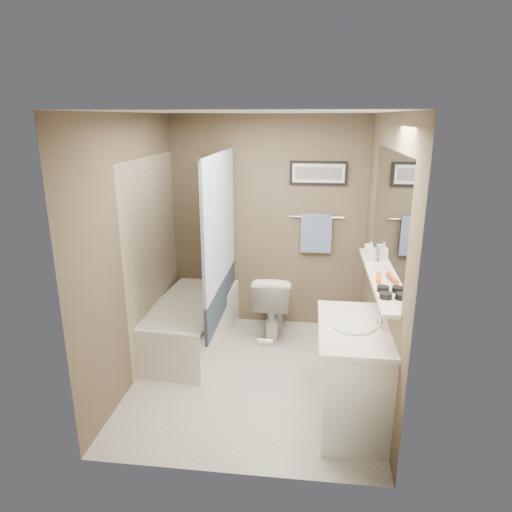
# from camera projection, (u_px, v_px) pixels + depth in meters

# --- Properties ---
(ground) EXTENTS (2.50, 2.50, 0.00)m
(ground) POSITION_uv_depth(u_px,v_px,m) (254.00, 376.00, 4.34)
(ground) COLOR beige
(ground) RESTS_ON ground
(ceiling) EXTENTS (2.20, 2.50, 0.04)m
(ceiling) POSITION_uv_depth(u_px,v_px,m) (254.00, 115.00, 3.64)
(ceiling) COLOR silver
(ceiling) RESTS_ON wall_back
(wall_back) EXTENTS (2.20, 0.04, 2.40)m
(wall_back) POSITION_uv_depth(u_px,v_px,m) (267.00, 224.00, 5.16)
(wall_back) COLOR brown
(wall_back) RESTS_ON ground
(wall_front) EXTENTS (2.20, 0.04, 2.40)m
(wall_front) POSITION_uv_depth(u_px,v_px,m) (229.00, 313.00, 2.82)
(wall_front) COLOR brown
(wall_front) RESTS_ON ground
(wall_left) EXTENTS (0.04, 2.50, 2.40)m
(wall_left) POSITION_uv_depth(u_px,v_px,m) (135.00, 251.00, 4.11)
(wall_left) COLOR brown
(wall_left) RESTS_ON ground
(wall_right) EXTENTS (0.04, 2.50, 2.40)m
(wall_right) POSITION_uv_depth(u_px,v_px,m) (380.00, 260.00, 3.86)
(wall_right) COLOR brown
(wall_right) RESTS_ON ground
(tile_surround) EXTENTS (0.02, 1.55, 2.00)m
(tile_surround) POSITION_uv_depth(u_px,v_px,m) (154.00, 256.00, 4.65)
(tile_surround) COLOR tan
(tile_surround) RESTS_ON wall_left
(curtain_rod) EXTENTS (0.02, 1.55, 0.02)m
(curtain_rod) POSITION_uv_depth(u_px,v_px,m) (218.00, 152.00, 4.26)
(curtain_rod) COLOR silver
(curtain_rod) RESTS_ON wall_left
(curtain_upper) EXTENTS (0.03, 1.45, 1.28)m
(curtain_upper) POSITION_uv_depth(u_px,v_px,m) (220.00, 220.00, 4.45)
(curtain_upper) COLOR white
(curtain_upper) RESTS_ON curtain_rod
(curtain_lower) EXTENTS (0.03, 1.45, 0.36)m
(curtain_lower) POSITION_uv_depth(u_px,v_px,m) (222.00, 298.00, 4.69)
(curtain_lower) COLOR #28384A
(curtain_lower) RESTS_ON curtain_rod
(mirror) EXTENTS (0.02, 1.60, 1.00)m
(mirror) POSITION_uv_depth(u_px,v_px,m) (388.00, 215.00, 3.60)
(mirror) COLOR silver
(mirror) RESTS_ON wall_right
(shelf) EXTENTS (0.12, 1.60, 0.03)m
(shelf) POSITION_uv_depth(u_px,v_px,m) (376.00, 277.00, 3.76)
(shelf) COLOR silver
(shelf) RESTS_ON wall_right
(towel_bar) EXTENTS (0.60, 0.02, 0.02)m
(towel_bar) POSITION_uv_depth(u_px,v_px,m) (317.00, 217.00, 5.05)
(towel_bar) COLOR silver
(towel_bar) RESTS_ON wall_back
(towel) EXTENTS (0.34, 0.05, 0.44)m
(towel) POSITION_uv_depth(u_px,v_px,m) (316.00, 233.00, 5.08)
(towel) COLOR #91ADD3
(towel) RESTS_ON towel_bar
(art_frame) EXTENTS (0.62, 0.02, 0.26)m
(art_frame) POSITION_uv_depth(u_px,v_px,m) (318.00, 173.00, 4.93)
(art_frame) COLOR black
(art_frame) RESTS_ON wall_back
(art_mat) EXTENTS (0.56, 0.00, 0.20)m
(art_mat) POSITION_uv_depth(u_px,v_px,m) (318.00, 173.00, 4.91)
(art_mat) COLOR white
(art_mat) RESTS_ON art_frame
(art_image) EXTENTS (0.50, 0.00, 0.13)m
(art_image) POSITION_uv_depth(u_px,v_px,m) (318.00, 173.00, 4.91)
(art_image) COLOR #595959
(art_image) RESTS_ON art_mat
(door) EXTENTS (0.80, 0.02, 2.00)m
(door) POSITION_uv_depth(u_px,v_px,m) (317.00, 348.00, 2.80)
(door) COLOR silver
(door) RESTS_ON wall_front
(door_handle) EXTENTS (0.10, 0.02, 0.02)m
(door_handle) POSITION_uv_depth(u_px,v_px,m) (265.00, 341.00, 2.89)
(door_handle) COLOR silver
(door_handle) RESTS_ON door
(bathtub) EXTENTS (0.82, 1.55, 0.50)m
(bathtub) POSITION_uv_depth(u_px,v_px,m) (191.00, 323.00, 4.87)
(bathtub) COLOR white
(bathtub) RESTS_ON ground
(tub_rim) EXTENTS (0.56, 1.36, 0.02)m
(tub_rim) POSITION_uv_depth(u_px,v_px,m) (190.00, 302.00, 4.80)
(tub_rim) COLOR silver
(tub_rim) RESTS_ON bathtub
(toilet) EXTENTS (0.42, 0.72, 0.73)m
(toilet) POSITION_uv_depth(u_px,v_px,m) (273.00, 304.00, 5.09)
(toilet) COLOR white
(toilet) RESTS_ON ground
(vanity) EXTENTS (0.52, 0.91, 0.80)m
(vanity) POSITION_uv_depth(u_px,v_px,m) (352.00, 377.00, 3.59)
(vanity) COLOR white
(vanity) RESTS_ON ground
(countertop) EXTENTS (0.54, 0.96, 0.04)m
(countertop) POSITION_uv_depth(u_px,v_px,m) (354.00, 328.00, 3.47)
(countertop) COLOR silver
(countertop) RESTS_ON vanity
(sink_basin) EXTENTS (0.34, 0.34, 0.01)m
(sink_basin) POSITION_uv_depth(u_px,v_px,m) (353.00, 325.00, 3.46)
(sink_basin) COLOR silver
(sink_basin) RESTS_ON countertop
(faucet_spout) EXTENTS (0.02, 0.02, 0.10)m
(faucet_spout) POSITION_uv_depth(u_px,v_px,m) (380.00, 321.00, 3.43)
(faucet_spout) COLOR silver
(faucet_spout) RESTS_ON countertop
(faucet_knob) EXTENTS (0.05, 0.05, 0.05)m
(faucet_knob) POSITION_uv_depth(u_px,v_px,m) (378.00, 318.00, 3.53)
(faucet_knob) COLOR silver
(faucet_knob) RESTS_ON countertop
(candle_bowl_near) EXTENTS (0.09, 0.09, 0.04)m
(candle_bowl_near) POSITION_uv_depth(u_px,v_px,m) (386.00, 296.00, 3.27)
(candle_bowl_near) COLOR black
(candle_bowl_near) RESTS_ON shelf
(candle_bowl_far) EXTENTS (0.09, 0.09, 0.04)m
(candle_bowl_far) POSITION_uv_depth(u_px,v_px,m) (383.00, 289.00, 3.39)
(candle_bowl_far) COLOR black
(candle_bowl_far) RESTS_ON shelf
(hair_brush_front) EXTENTS (0.07, 0.22, 0.04)m
(hair_brush_front) POSITION_uv_depth(u_px,v_px,m) (378.00, 277.00, 3.63)
(hair_brush_front) COLOR #E55420
(hair_brush_front) RESTS_ON shelf
(pink_comb) EXTENTS (0.05, 0.16, 0.01)m
(pink_comb) POSITION_uv_depth(u_px,v_px,m) (374.00, 268.00, 3.90)
(pink_comb) COLOR #FF9BC9
(pink_comb) RESTS_ON shelf
(glass_jar) EXTENTS (0.08, 0.08, 0.10)m
(glass_jar) POSITION_uv_depth(u_px,v_px,m) (369.00, 250.00, 4.29)
(glass_jar) COLOR white
(glass_jar) RESTS_ON shelf
(soap_bottle) EXTENTS (0.08, 0.08, 0.17)m
(soap_bottle) POSITION_uv_depth(u_px,v_px,m) (371.00, 251.00, 4.12)
(soap_bottle) COLOR #999999
(soap_bottle) RESTS_ON shelf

